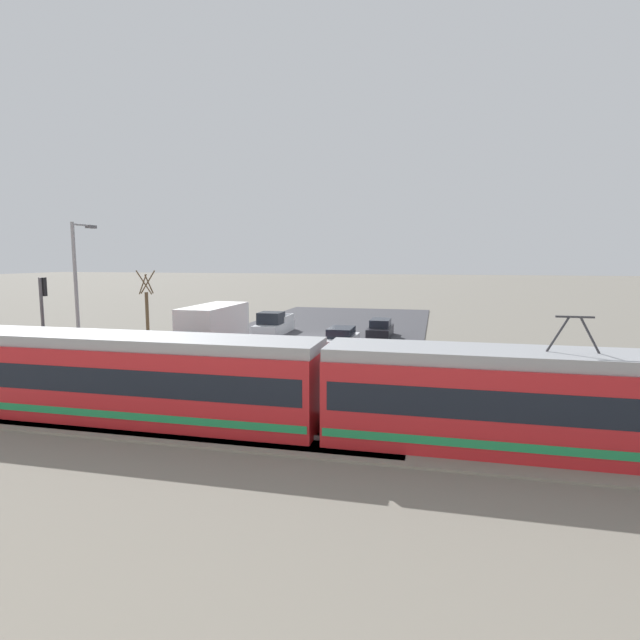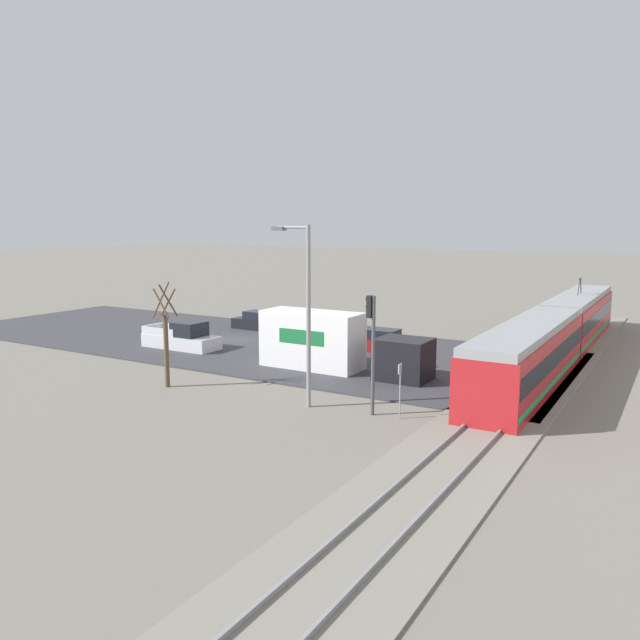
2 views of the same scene
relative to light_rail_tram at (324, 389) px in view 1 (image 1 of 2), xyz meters
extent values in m
plane|color=slate|center=(5.30, -21.03, -1.64)|extent=(320.00, 320.00, 0.00)
cube|color=#38383D|center=(5.30, -21.03, -1.60)|extent=(16.45, 45.71, 0.08)
cube|color=gray|center=(5.30, 0.00, -1.60)|extent=(52.87, 4.40, 0.08)
cube|color=gray|center=(5.30, -0.72, -1.49)|extent=(51.81, 0.10, 0.14)
cube|color=gray|center=(5.30, 0.72, -1.49)|extent=(51.81, 0.10, 0.14)
cube|color=#B21E23|center=(-7.85, 0.00, -0.15)|extent=(15.36, 2.75, 2.81)
cube|color=black|center=(-7.85, 0.00, 0.18)|extent=(14.90, 2.78, 0.94)
cube|color=#1E844C|center=(-7.85, 0.00, -1.02)|extent=(15.20, 2.79, 0.27)
cube|color=gray|center=(-7.85, 0.00, 1.45)|extent=(15.36, 2.53, 0.40)
cube|color=#B21E23|center=(7.85, 0.00, -0.15)|extent=(15.36, 2.75, 2.81)
cube|color=black|center=(7.85, 0.00, 0.18)|extent=(14.90, 2.78, 0.94)
cube|color=#1E844C|center=(7.85, 0.00, -1.02)|extent=(15.20, 2.79, 0.27)
cube|color=gray|center=(7.85, 0.00, 1.45)|extent=(15.36, 2.53, 0.40)
cylinder|color=#2D2D33|center=(-8.30, 0.00, 2.20)|extent=(0.66, 0.07, 1.15)
cylinder|color=#2D2D33|center=(-7.40, 0.00, 2.20)|extent=(0.66, 0.07, 1.15)
cube|color=#2D2D33|center=(-7.85, 0.00, 2.75)|extent=(1.10, 0.08, 0.06)
cube|color=black|center=(9.55, -5.94, -0.46)|extent=(2.31, 2.74, 2.19)
cube|color=white|center=(9.55, -11.59, 0.06)|extent=(2.31, 5.82, 3.22)
cube|color=#196B38|center=(10.71, -11.59, 0.38)|extent=(0.02, 2.91, 0.81)
cube|color=silver|center=(9.17, -22.00, -1.12)|extent=(1.99, 5.35, 0.87)
cube|color=black|center=(9.17, -21.25, -0.22)|extent=(1.83, 1.82, 0.94)
cube|color=silver|center=(10.08, -23.13, -0.44)|extent=(0.12, 2.68, 0.51)
cube|color=silver|center=(8.25, -23.13, -0.44)|extent=(0.12, 2.68, 0.51)
cube|color=silver|center=(9.17, -24.57, -0.44)|extent=(1.83, 0.21, 0.51)
cube|color=red|center=(9.95, -24.65, -0.86)|extent=(0.14, 0.04, 0.18)
cube|color=maroon|center=(3.32, -10.30, -1.14)|extent=(1.78, 4.72, 0.83)
cube|color=black|center=(3.32, -10.30, -0.42)|extent=(1.53, 2.45, 0.61)
cube|color=black|center=(0.47, -21.97, -1.15)|extent=(1.72, 4.35, 0.81)
cube|color=black|center=(0.47, -21.97, -0.45)|extent=(1.48, 2.26, 0.59)
cube|color=silver|center=(2.47, -16.18, -1.13)|extent=(1.87, 4.61, 0.85)
cube|color=black|center=(2.47, -16.18, -0.40)|extent=(1.61, 2.40, 0.62)
cylinder|color=#47474C|center=(15.72, -4.74, 0.97)|extent=(0.16, 0.16, 5.21)
cube|color=black|center=(15.72, -4.92, 3.10)|extent=(0.28, 0.22, 0.95)
sphere|color=#390606|center=(15.72, -5.04, 3.42)|extent=(0.18, 0.18, 0.18)
sphere|color=#3C2C06|center=(15.72, -5.04, 3.10)|extent=(0.18, 0.18, 0.18)
sphere|color=green|center=(15.72, -5.04, 2.78)|extent=(0.18, 0.18, 0.18)
cylinder|color=brown|center=(16.79, -15.79, 0.23)|extent=(0.24, 0.24, 3.73)
cylinder|color=brown|center=(17.04, -15.79, 2.68)|extent=(0.09, 1.04, 1.43)
cylinder|color=brown|center=(16.79, -15.54, 2.81)|extent=(1.25, 0.09, 1.73)
cylinder|color=brown|center=(16.54, -15.79, 2.68)|extent=(0.09, 1.04, 1.43)
cylinder|color=brown|center=(16.79, -16.04, 2.81)|extent=(1.25, 0.09, 1.73)
cylinder|color=gray|center=(16.10, -7.76, 2.45)|extent=(0.20, 0.20, 8.18)
cylinder|color=gray|center=(16.10, -8.56, 6.42)|extent=(0.12, 1.60, 0.12)
cube|color=#515156|center=(16.10, -9.31, 6.36)|extent=(0.36, 0.60, 0.18)
cylinder|color=gray|center=(15.59, -3.52, -0.44)|extent=(0.06, 0.06, 2.38)
cube|color=white|center=(15.59, -3.55, 0.53)|extent=(0.32, 0.02, 0.44)
cube|color=red|center=(15.59, -3.56, 0.53)|extent=(0.31, 0.01, 0.10)
camera|label=1|loc=(-3.72, 16.47, 4.52)|focal=28.00mm
camera|label=2|loc=(39.33, 6.67, 6.56)|focal=35.00mm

